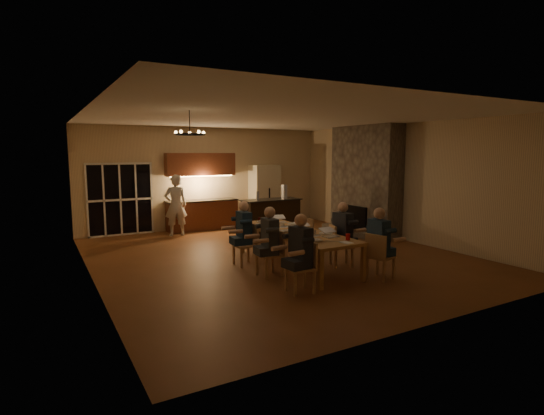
{
  "coord_description": "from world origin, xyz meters",
  "views": [
    {
      "loc": [
        -4.86,
        -8.38,
        2.41
      ],
      "look_at": [
        0.03,
        0.3,
        1.12
      ],
      "focal_mm": 28.0,
      "sensor_mm": 36.0,
      "label": 1
    }
  ],
  "objects": [
    {
      "name": "floor",
      "position": [
        0.0,
        0.0,
        0.0
      ],
      "size": [
        9.0,
        9.0,
        0.0
      ],
      "primitive_type": "plane",
      "color": "brown",
      "rests_on": "ground"
    },
    {
      "name": "back_wall",
      "position": [
        0.0,
        4.52,
        1.6
      ],
      "size": [
        8.0,
        0.04,
        3.2
      ],
      "primitive_type": "cube",
      "color": "beige",
      "rests_on": "ground"
    },
    {
      "name": "left_wall",
      "position": [
        -4.02,
        0.0,
        1.6
      ],
      "size": [
        0.04,
        9.0,
        3.2
      ],
      "primitive_type": "cube",
      "color": "beige",
      "rests_on": "ground"
    },
    {
      "name": "right_wall",
      "position": [
        4.02,
        0.0,
        1.6
      ],
      "size": [
        0.04,
        9.0,
        3.2
      ],
      "primitive_type": "cube",
      "color": "beige",
      "rests_on": "ground"
    },
    {
      "name": "ceiling",
      "position": [
        0.0,
        0.0,
        3.22
      ],
      "size": [
        8.0,
        9.0,
        0.04
      ],
      "primitive_type": "cube",
      "color": "white",
      "rests_on": "back_wall"
    },
    {
      "name": "french_doors",
      "position": [
        -2.7,
        4.47,
        1.05
      ],
      "size": [
        1.86,
        0.08,
        2.1
      ],
      "primitive_type": "cube",
      "color": "black",
      "rests_on": "ground"
    },
    {
      "name": "fireplace",
      "position": [
        3.7,
        1.2,
        1.6
      ],
      "size": [
        0.58,
        2.5,
        3.2
      ],
      "primitive_type": "cube",
      "color": "#6D6456",
      "rests_on": "ground"
    },
    {
      "name": "kitchenette",
      "position": [
        -0.3,
        4.2,
        1.2
      ],
      "size": [
        2.24,
        0.68,
        2.4
      ],
      "primitive_type": null,
      "color": "brown",
      "rests_on": "ground"
    },
    {
      "name": "refrigerator",
      "position": [
        1.9,
        4.15,
        1.0
      ],
      "size": [
        0.9,
        0.68,
        2.0
      ],
      "primitive_type": "cube",
      "color": "beige",
      "rests_on": "ground"
    },
    {
      "name": "dining_table",
      "position": [
        -0.06,
        -0.87,
        0.38
      ],
      "size": [
        1.1,
        3.34,
        0.75
      ],
      "primitive_type": "cube",
      "color": "#AD8745",
      "rests_on": "ground"
    },
    {
      "name": "bar_island",
      "position": [
        1.07,
        2.21,
        0.54
      ],
      "size": [
        1.77,
        0.72,
        1.08
      ],
      "primitive_type": "cube",
      "rotation": [
        0.0,
        0.0,
        0.03
      ],
      "color": "black",
      "rests_on": "ground"
    },
    {
      "name": "chair_left_near",
      "position": [
        -0.94,
        -2.41,
        0.45
      ],
      "size": [
        0.49,
        0.49,
        0.89
      ],
      "primitive_type": null,
      "rotation": [
        0.0,
        0.0,
        -1.68
      ],
      "color": "tan",
      "rests_on": "ground"
    },
    {
      "name": "chair_left_mid",
      "position": [
        -0.93,
        -1.3,
        0.45
      ],
      "size": [
        0.46,
        0.46,
        0.89
      ],
      "primitive_type": null,
      "rotation": [
        0.0,
        0.0,
        -1.52
      ],
      "color": "tan",
      "rests_on": "ground"
    },
    {
      "name": "chair_left_far",
      "position": [
        -0.99,
        -0.31,
        0.45
      ],
      "size": [
        0.46,
        0.46,
        0.89
      ],
      "primitive_type": null,
      "rotation": [
        0.0,
        0.0,
        -1.52
      ],
      "color": "tan",
      "rests_on": "ground"
    },
    {
      "name": "chair_right_near",
      "position": [
        0.84,
        -2.5,
        0.45
      ],
      "size": [
        0.54,
        0.54,
        0.89
      ],
      "primitive_type": null,
      "rotation": [
        0.0,
        0.0,
        1.84
      ],
      "color": "tan",
      "rests_on": "ground"
    },
    {
      "name": "chair_right_mid",
      "position": [
        0.77,
        -1.39,
        0.45
      ],
      "size": [
        0.56,
        0.56,
        0.89
      ],
      "primitive_type": null,
      "rotation": [
        0.0,
        0.0,
        1.23
      ],
      "color": "tan",
      "rests_on": "ground"
    },
    {
      "name": "chair_right_far",
      "position": [
        0.85,
        -0.21,
        0.45
      ],
      "size": [
        0.51,
        0.51,
        0.89
      ],
      "primitive_type": null,
      "rotation": [
        0.0,
        0.0,
        1.75
      ],
      "color": "tan",
      "rests_on": "ground"
    },
    {
      "name": "person_left_near",
      "position": [
        -0.94,
        -2.42,
        0.69
      ],
      "size": [
        0.65,
        0.65,
        1.38
      ],
      "primitive_type": null,
      "rotation": [
        0.0,
        0.0,
        -1.48
      ],
      "color": "#22252C",
      "rests_on": "ground"
    },
    {
      "name": "person_right_near",
      "position": [
        0.8,
        -2.47,
        0.69
      ],
      "size": [
        0.62,
        0.62,
        1.38
      ],
      "primitive_type": null,
      "rotation": [
        0.0,
        0.0,
        1.54
      ],
      "color": "navy",
      "rests_on": "ground"
    },
    {
      "name": "person_left_mid",
      "position": [
        -0.94,
        -1.33,
        0.69
      ],
      "size": [
        0.66,
        0.66,
        1.38
      ],
      "primitive_type": null,
      "rotation": [
        0.0,
        0.0,
        -1.68
      ],
      "color": "#31363A",
      "rests_on": "ground"
    },
    {
      "name": "person_right_mid",
      "position": [
        0.8,
        -1.39,
        0.69
      ],
      "size": [
        0.64,
        0.64,
        1.38
      ],
      "primitive_type": null,
      "rotation": [
        0.0,
        0.0,
        1.64
      ],
      "color": "#22252C",
      "rests_on": "ground"
    },
    {
      "name": "person_left_far",
      "position": [
        -0.97,
        -0.23,
        0.69
      ],
      "size": [
        0.64,
        0.64,
        1.38
      ],
      "primitive_type": null,
      "rotation": [
        0.0,
        0.0,
        -1.64
      ],
      "color": "navy",
      "rests_on": "ground"
    },
    {
      "name": "standing_person",
      "position": [
        -1.31,
        3.63,
        0.89
      ],
      "size": [
        0.69,
        0.49,
        1.79
      ],
      "primitive_type": "imported",
      "rotation": [
        0.0,
        0.0,
        3.05
      ],
      "color": "silver",
      "rests_on": "ground"
    },
    {
      "name": "chandelier",
      "position": [
        -2.25,
        -0.6,
        2.75
      ],
      "size": [
        0.57,
        0.57,
        0.03
      ],
      "primitive_type": "torus",
      "color": "black",
      "rests_on": "ceiling"
    },
    {
      "name": "laptop_a",
      "position": [
        -0.31,
        -1.88,
        0.86
      ],
      "size": [
        0.34,
        0.3,
        0.23
      ],
      "primitive_type": null,
      "rotation": [
        0.0,
        0.0,
        3.08
      ],
      "color": "silver",
      "rests_on": "dining_table"
    },
    {
      "name": "laptop_b",
      "position": [
        0.22,
        -1.74,
        0.86
      ],
      "size": [
        0.34,
        0.31,
        0.23
      ],
      "primitive_type": null,
      "rotation": [
        0.0,
        0.0,
        0.08
      ],
      "color": "silver",
      "rests_on": "dining_table"
    },
    {
      "name": "laptop_c",
      "position": [
        -0.27,
        -0.78,
        0.86
      ],
      "size": [
        0.36,
        0.33,
        0.23
      ],
      "primitive_type": null,
      "rotation": [
        0.0,
        0.0,
        2.99
      ],
      "color": "silver",
      "rests_on": "dining_table"
    },
    {
      "name": "laptop_d",
      "position": [
        0.15,
        -0.89,
        0.86
      ],
      "size": [
        0.33,
        0.29,
        0.23
      ],
      "primitive_type": null,
      "rotation": [
        0.0,
        0.0,
        -0.04
      ],
      "color": "silver",
      "rests_on": "dining_table"
    },
    {
      "name": "laptop_e",
      "position": [
        -0.31,
        0.21,
        0.86
      ],
      "size": [
        0.36,
        0.33,
        0.23
      ],
      "primitive_type": null,
      "rotation": [
        0.0,
        0.0,
        3.31
      ],
      "color": "silver",
      "rests_on": "dining_table"
    },
    {
      "name": "laptop_f",
      "position": [
        0.2,
        0.24,
        0.86
      ],
      "size": [
        0.37,
        0.34,
        0.23
      ],
      "primitive_type": null,
      "rotation": [
        0.0,
        0.0,
        -0.21
      ],
      "color": "silver",
      "rests_on": "dining_table"
    },
    {
      "name": "mug_front",
      "position": [
        -0.09,
        -1.26,
        0.8
      ],
      "size": [
        0.07,
        0.07,
        0.1
      ],
      "primitive_type": "cylinder",
      "color": "white",
      "rests_on": "dining_table"
    },
    {
      "name": "mug_mid",
      "position": [
        -0.02,
        -0.25,
        0.8
      ],
      "size": [
        0.09,
        0.09,
        0.1
      ],
      "primitive_type": "cylinder",
      "color": "white",
      "rests_on": "dining_table"
    },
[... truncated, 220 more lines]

